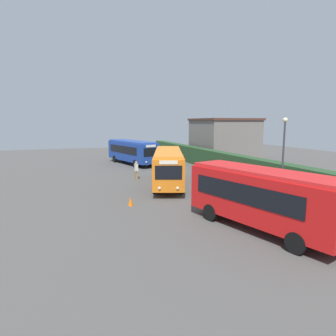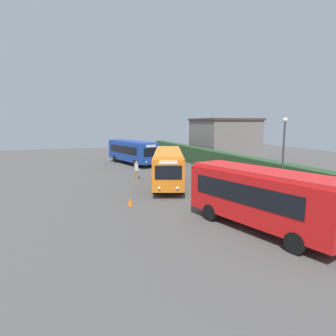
{
  "view_description": "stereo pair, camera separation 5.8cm",
  "coord_description": "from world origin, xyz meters",
  "px_view_note": "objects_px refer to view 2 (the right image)",
  "views": [
    {
      "loc": [
        26.37,
        -9.2,
        5.75
      ],
      "look_at": [
        0.83,
        0.14,
        1.49
      ],
      "focal_mm": 31.24,
      "sensor_mm": 36.0,
      "label": 1
    },
    {
      "loc": [
        26.39,
        -9.15,
        5.75
      ],
      "look_at": [
        0.83,
        0.14,
        1.49
      ],
      "focal_mm": 31.24,
      "sensor_mm": 36.0,
      "label": 2
    }
  ],
  "objects_px": {
    "person_right": "(287,207)",
    "person_left": "(136,170)",
    "person_center": "(304,205)",
    "traffic_cone": "(130,201)",
    "lamppost": "(283,149)",
    "bus_blue": "(132,151)",
    "bus_orange": "(168,165)",
    "bus_red": "(262,196)"
  },
  "relations": [
    {
      "from": "person_left",
      "to": "bus_blue",
      "type": "bearing_deg",
      "value": -105.86
    },
    {
      "from": "bus_blue",
      "to": "bus_red",
      "type": "relative_size",
      "value": 1.15
    },
    {
      "from": "person_center",
      "to": "traffic_cone",
      "type": "distance_m",
      "value": 11.11
    },
    {
      "from": "bus_red",
      "to": "person_left",
      "type": "xyz_separation_m",
      "value": [
        -16.23,
        -2.8,
        -0.92
      ]
    },
    {
      "from": "bus_orange",
      "to": "bus_red",
      "type": "xyz_separation_m",
      "value": [
        12.37,
        0.75,
        0.04
      ]
    },
    {
      "from": "person_center",
      "to": "lamppost",
      "type": "height_order",
      "value": "lamppost"
    },
    {
      "from": "person_right",
      "to": "traffic_cone",
      "type": "distance_m",
      "value": 10.11
    },
    {
      "from": "lamppost",
      "to": "person_right",
      "type": "bearing_deg",
      "value": -37.91
    },
    {
      "from": "bus_blue",
      "to": "person_left",
      "type": "xyz_separation_m",
      "value": [
        10.82,
        -2.08,
        -0.89
      ]
    },
    {
      "from": "bus_red",
      "to": "person_left",
      "type": "height_order",
      "value": "bus_red"
    },
    {
      "from": "bus_red",
      "to": "person_right",
      "type": "distance_m",
      "value": 2.45
    },
    {
      "from": "person_left",
      "to": "person_center",
      "type": "bearing_deg",
      "value": 107.02
    },
    {
      "from": "person_right",
      "to": "person_center",
      "type": "bearing_deg",
      "value": -45.37
    },
    {
      "from": "bus_red",
      "to": "person_right",
      "type": "bearing_deg",
      "value": 87.76
    },
    {
      "from": "bus_red",
      "to": "person_center",
      "type": "height_order",
      "value": "bus_red"
    },
    {
      "from": "bus_blue",
      "to": "bus_red",
      "type": "bearing_deg",
      "value": -13.1
    },
    {
      "from": "bus_blue",
      "to": "traffic_cone",
      "type": "distance_m",
      "value": 20.65
    },
    {
      "from": "person_left",
      "to": "lamppost",
      "type": "height_order",
      "value": "lamppost"
    },
    {
      "from": "person_right",
      "to": "traffic_cone",
      "type": "xyz_separation_m",
      "value": [
        -6.53,
        -7.7,
        -0.61
      ]
    },
    {
      "from": "bus_orange",
      "to": "lamppost",
      "type": "height_order",
      "value": "lamppost"
    },
    {
      "from": "person_left",
      "to": "traffic_cone",
      "type": "relative_size",
      "value": 3.06
    },
    {
      "from": "bus_blue",
      "to": "person_right",
      "type": "relative_size",
      "value": 6.03
    },
    {
      "from": "bus_red",
      "to": "lamppost",
      "type": "relative_size",
      "value": 1.48
    },
    {
      "from": "bus_orange",
      "to": "traffic_cone",
      "type": "height_order",
      "value": "bus_orange"
    },
    {
      "from": "traffic_cone",
      "to": "bus_orange",
      "type": "bearing_deg",
      "value": 138.26
    },
    {
      "from": "person_left",
      "to": "person_center",
      "type": "height_order",
      "value": "person_left"
    },
    {
      "from": "person_center",
      "to": "traffic_cone",
      "type": "xyz_separation_m",
      "value": [
        -6.45,
        -9.03,
        -0.6
      ]
    },
    {
      "from": "person_right",
      "to": "traffic_cone",
      "type": "bearing_deg",
      "value": 90.79
    },
    {
      "from": "bus_red",
      "to": "person_left",
      "type": "bearing_deg",
      "value": 174.58
    },
    {
      "from": "bus_blue",
      "to": "bus_orange",
      "type": "bearing_deg",
      "value": -14.75
    },
    {
      "from": "bus_orange",
      "to": "person_right",
      "type": "bearing_deg",
      "value": 33.82
    },
    {
      "from": "bus_blue",
      "to": "person_right",
      "type": "height_order",
      "value": "bus_blue"
    },
    {
      "from": "bus_blue",
      "to": "bus_red",
      "type": "xyz_separation_m",
      "value": [
        27.06,
        0.72,
        0.03
      ]
    },
    {
      "from": "bus_red",
      "to": "person_right",
      "type": "height_order",
      "value": "bus_red"
    },
    {
      "from": "person_center",
      "to": "lamppost",
      "type": "bearing_deg",
      "value": 128.58
    },
    {
      "from": "bus_orange",
      "to": "bus_red",
      "type": "distance_m",
      "value": 12.39
    },
    {
      "from": "bus_blue",
      "to": "person_right",
      "type": "bearing_deg",
      "value": -8.38
    },
    {
      "from": "bus_blue",
      "to": "person_left",
      "type": "height_order",
      "value": "bus_blue"
    },
    {
      "from": "person_right",
      "to": "person_left",
      "type": "bearing_deg",
      "value": 58.7
    },
    {
      "from": "traffic_cone",
      "to": "lamppost",
      "type": "xyz_separation_m",
      "value": [
        2.03,
        11.2,
        3.46
      ]
    },
    {
      "from": "lamppost",
      "to": "person_left",
      "type": "bearing_deg",
      "value": -142.89
    },
    {
      "from": "person_left",
      "to": "person_right",
      "type": "height_order",
      "value": "person_left"
    }
  ]
}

